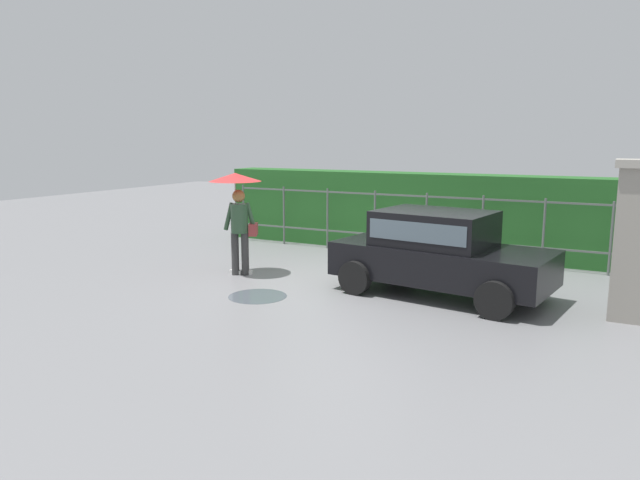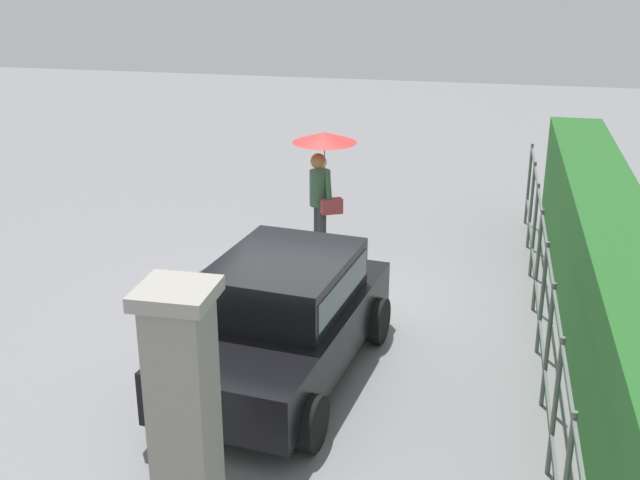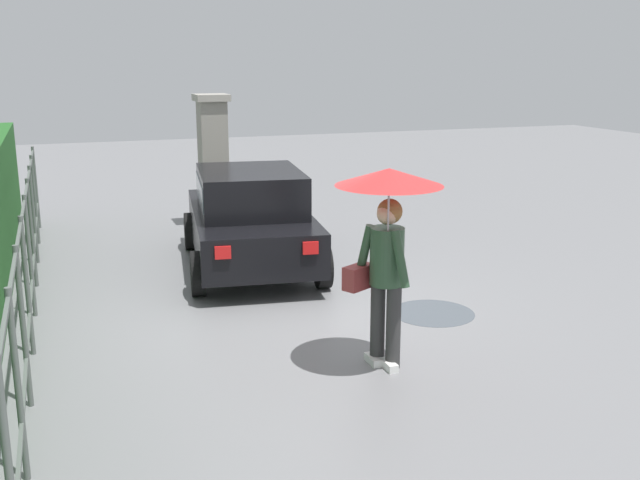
# 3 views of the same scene
# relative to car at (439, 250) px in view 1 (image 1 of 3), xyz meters

# --- Properties ---
(ground_plane) EXTENTS (40.00, 40.00, 0.00)m
(ground_plane) POSITION_rel_car_xyz_m (-1.77, -0.12, -0.80)
(ground_plane) COLOR slate
(car) EXTENTS (3.90, 2.26, 1.48)m
(car) POSITION_rel_car_xyz_m (0.00, 0.00, 0.00)
(car) COLOR black
(car) RESTS_ON ground
(pedestrian) EXTENTS (1.04, 1.04, 2.05)m
(pedestrian) POSITION_rel_car_xyz_m (-4.02, -0.35, 0.71)
(pedestrian) COLOR #333333
(pedestrian) RESTS_ON ground
(gate_pillar) EXTENTS (0.60, 0.60, 2.42)m
(gate_pillar) POSITION_rel_car_xyz_m (2.95, -0.08, 0.44)
(gate_pillar) COLOR gray
(gate_pillar) RESTS_ON ground
(fence_section) EXTENTS (10.21, 0.05, 1.50)m
(fence_section) POSITION_rel_car_xyz_m (-1.19, 3.02, 0.02)
(fence_section) COLOR #59605B
(fence_section) RESTS_ON ground
(hedge_row) EXTENTS (11.16, 0.90, 1.90)m
(hedge_row) POSITION_rel_car_xyz_m (-1.19, 3.77, 0.15)
(hedge_row) COLOR #235B23
(hedge_row) RESTS_ON ground
(puddle_near) EXTENTS (1.03, 1.03, 0.00)m
(puddle_near) POSITION_rel_car_xyz_m (-2.73, -1.60, -0.80)
(puddle_near) COLOR #4C545B
(puddle_near) RESTS_ON ground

